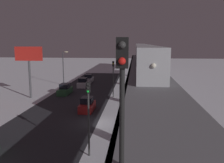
# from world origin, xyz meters

# --- Properties ---
(ground_plane) EXTENTS (240.00, 240.00, 0.00)m
(ground_plane) POSITION_xyz_m (0.00, 0.00, 0.00)
(ground_plane) COLOR white
(avenue_asphalt) EXTENTS (11.00, 93.76, 0.01)m
(avenue_asphalt) POSITION_xyz_m (5.37, 0.00, 0.00)
(avenue_asphalt) COLOR #28282D
(avenue_asphalt) RESTS_ON ground_plane
(elevated_railway) EXTENTS (5.00, 93.76, 5.74)m
(elevated_railway) POSITION_xyz_m (-6.01, -0.00, 4.97)
(elevated_railway) COLOR slate
(elevated_railway) RESTS_ON ground_plane
(subway_train) EXTENTS (2.94, 74.07, 3.40)m
(subway_train) POSITION_xyz_m (-6.11, -30.42, 7.52)
(subway_train) COLOR #B7BABF
(subway_train) RESTS_ON elevated_railway
(rail_signal) EXTENTS (0.36, 0.41, 4.00)m
(rail_signal) POSITION_xyz_m (-4.17, 20.25, 8.47)
(rail_signal) COLOR black
(rail_signal) RESTS_ON elevated_railway
(sedan_white_2) EXTENTS (1.80, 4.24, 1.97)m
(sedan_white_2) POSITION_xyz_m (6.77, -23.09, 0.80)
(sedan_white_2) COLOR silver
(sedan_white_2) RESTS_ON ground_plane
(sedan_red) EXTENTS (1.80, 4.04, 1.97)m
(sedan_red) POSITION_xyz_m (2.17, -5.05, 0.80)
(sedan_red) COLOR #A51E1E
(sedan_red) RESTS_ON ground_plane
(sedan_green) EXTENTS (1.80, 4.79, 1.97)m
(sedan_green) POSITION_xyz_m (8.57, -15.68, 0.80)
(sedan_green) COLOR #2D6038
(sedan_green) RESTS_ON ground_plane
(sedan_silver) EXTENTS (1.80, 4.38, 1.97)m
(sedan_silver) POSITION_xyz_m (6.77, -29.35, 0.80)
(sedan_silver) COLOR #B2B2B7
(sedan_silver) RESTS_ON ground_plane
(traffic_light_near) EXTENTS (0.32, 0.44, 6.40)m
(traffic_light_near) POSITION_xyz_m (-0.73, 8.40, 4.20)
(traffic_light_near) COLOR #2D2D2D
(traffic_light_near) RESTS_ON ground_plane
(traffic_light_mid) EXTENTS (0.32, 0.44, 6.40)m
(traffic_light_mid) POSITION_xyz_m (-0.73, -13.73, 4.20)
(traffic_light_mid) COLOR #2D2D2D
(traffic_light_mid) RESTS_ON ground_plane
(traffic_light_far) EXTENTS (0.32, 0.44, 6.40)m
(traffic_light_far) POSITION_xyz_m (-0.73, -35.85, 4.20)
(traffic_light_far) COLOR #2D2D2D
(traffic_light_far) RESTS_ON ground_plane
(commercial_billboard) EXTENTS (4.80, 0.36, 8.90)m
(commercial_billboard) POSITION_xyz_m (13.60, -11.96, 6.83)
(commercial_billboard) COLOR #4C4C51
(commercial_billboard) RESTS_ON ground_plane
(street_lamp_far) EXTENTS (1.35, 0.44, 7.65)m
(street_lamp_far) POSITION_xyz_m (11.44, -25.00, 4.81)
(street_lamp_far) COLOR #38383D
(street_lamp_far) RESTS_ON ground_plane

